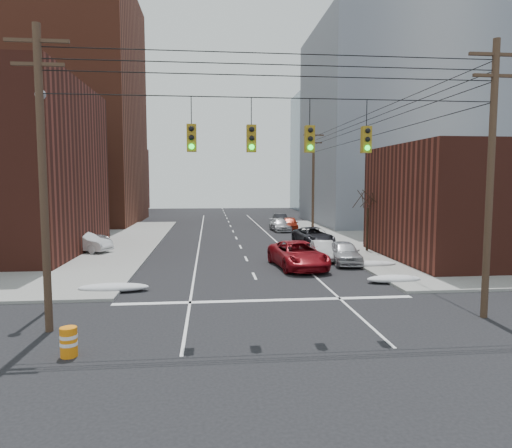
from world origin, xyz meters
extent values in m
plane|color=black|center=(0.00, 0.00, 0.00)|extent=(160.00, 160.00, 0.00)
cube|color=brown|center=(-24.00, 48.00, 15.00)|extent=(24.00, 20.00, 30.00)
cube|color=#4C1F17|center=(-26.00, 74.00, 6.00)|extent=(22.00, 18.00, 12.00)
cube|color=gray|center=(22.00, 44.00, 12.50)|extent=(22.00, 20.00, 25.00)
cube|color=gray|center=(24.00, 70.00, 11.00)|extent=(20.00, 18.00, 22.00)
cube|color=#4C1F17|center=(18.00, 16.00, 4.00)|extent=(16.00, 12.00, 8.00)
cylinder|color=#473323|center=(-8.50, 3.00, 5.50)|extent=(0.28, 0.28, 11.00)
cube|color=#473323|center=(-8.50, 3.00, 10.40)|extent=(2.20, 0.12, 0.12)
cube|color=#473323|center=(-8.50, 3.00, 9.60)|extent=(1.80, 0.12, 0.12)
cylinder|color=#473323|center=(8.50, 3.00, 5.50)|extent=(0.28, 0.28, 11.00)
cube|color=#473323|center=(8.50, 3.00, 10.40)|extent=(2.20, 0.12, 0.12)
cube|color=#473323|center=(8.50, 3.00, 9.60)|extent=(1.80, 0.12, 0.12)
cylinder|color=#473323|center=(8.50, 34.00, 5.50)|extent=(0.28, 0.28, 11.00)
cube|color=#473323|center=(8.50, 34.00, 10.40)|extent=(2.20, 0.12, 0.12)
cube|color=#473323|center=(8.50, 34.00, 9.60)|extent=(1.80, 0.12, 0.12)
cylinder|color=black|center=(0.00, 3.00, 8.60)|extent=(17.00, 0.04, 0.04)
cylinder|color=black|center=(-3.20, 3.00, 8.10)|extent=(0.03, 0.03, 1.00)
cube|color=olive|center=(-3.20, 3.00, 7.10)|extent=(0.35, 0.30, 1.00)
sphere|color=black|center=(-3.20, 2.83, 7.42)|extent=(0.20, 0.20, 0.20)
sphere|color=black|center=(-3.20, 2.83, 7.10)|extent=(0.20, 0.20, 0.20)
sphere|color=#0CE526|center=(-3.20, 2.83, 6.78)|extent=(0.20, 0.20, 0.20)
cylinder|color=black|center=(-1.00, 3.00, 8.10)|extent=(0.03, 0.03, 1.00)
cube|color=olive|center=(-1.00, 3.00, 7.10)|extent=(0.35, 0.30, 1.00)
sphere|color=black|center=(-1.00, 2.83, 7.42)|extent=(0.20, 0.20, 0.20)
sphere|color=black|center=(-1.00, 2.83, 7.10)|extent=(0.20, 0.20, 0.20)
sphere|color=#0CE526|center=(-1.00, 2.83, 6.78)|extent=(0.20, 0.20, 0.20)
cylinder|color=black|center=(1.20, 3.00, 8.10)|extent=(0.03, 0.03, 1.00)
cube|color=olive|center=(1.20, 3.00, 7.10)|extent=(0.35, 0.30, 1.00)
sphere|color=black|center=(1.20, 2.83, 7.42)|extent=(0.20, 0.20, 0.20)
sphere|color=black|center=(1.20, 2.83, 7.10)|extent=(0.20, 0.20, 0.20)
sphere|color=#0CE526|center=(1.20, 2.83, 6.78)|extent=(0.20, 0.20, 0.20)
cylinder|color=black|center=(3.40, 3.00, 8.10)|extent=(0.03, 0.03, 1.00)
cube|color=olive|center=(3.40, 3.00, 7.10)|extent=(0.35, 0.30, 1.00)
sphere|color=black|center=(3.40, 2.83, 7.42)|extent=(0.20, 0.20, 0.20)
sphere|color=black|center=(3.40, 2.83, 7.10)|extent=(0.20, 0.20, 0.20)
sphere|color=#0CE526|center=(3.40, 2.83, 6.78)|extent=(0.20, 0.20, 0.20)
cylinder|color=gray|center=(-9.50, 6.00, 4.50)|extent=(0.18, 0.18, 9.00)
sphere|color=gray|center=(-9.50, 6.00, 9.10)|extent=(0.44, 0.44, 0.44)
cylinder|color=black|center=(9.60, 20.00, 1.75)|extent=(0.20, 0.20, 3.50)
cylinder|color=black|center=(9.98, 20.12, 4.07)|extent=(0.27, 0.82, 1.19)
cylinder|color=black|center=(9.82, 20.57, 4.16)|extent=(1.17, 0.54, 1.38)
cylinder|color=black|center=(9.17, 20.74, 4.19)|extent=(1.44, 1.00, 1.48)
cylinder|color=black|center=(9.20, 20.06, 4.07)|extent=(0.17, 0.84, 1.19)
cylinder|color=black|center=(9.15, 19.58, 4.16)|extent=(0.82, 0.99, 1.40)
cylinder|color=black|center=(9.66, 19.15, 4.19)|extent=(1.74, 0.21, 1.43)
cylinder|color=black|center=(9.93, 19.77, 4.07)|extent=(0.48, 0.73, 1.20)
ellipsoid|color=silver|center=(-7.40, 9.00, 0.21)|extent=(3.50, 1.08, 0.42)
ellipsoid|color=silver|center=(7.40, 9.50, 0.21)|extent=(3.00, 1.08, 0.42)
ellipsoid|color=silver|center=(7.40, 14.00, 0.21)|extent=(4.00, 1.08, 0.42)
imported|color=maroon|center=(3.03, 14.32, 0.84)|extent=(3.44, 6.33, 1.68)
imported|color=#B7B8BC|center=(6.40, 15.40, 0.76)|extent=(2.12, 4.60, 1.53)
imported|color=silver|center=(5.37, 17.01, 0.66)|extent=(1.75, 4.13, 1.32)
imported|color=black|center=(6.40, 24.62, 0.76)|extent=(3.17, 5.72, 1.52)
imported|color=#A7A6AB|center=(5.22, 35.81, 0.67)|extent=(2.17, 4.70, 1.33)
imported|color=maroon|center=(6.40, 36.30, 0.77)|extent=(2.39, 4.70, 1.53)
imported|color=black|center=(6.40, 42.98, 0.68)|extent=(1.48, 4.17, 1.37)
imported|color=silver|center=(-12.16, 21.59, 0.87)|extent=(4.63, 3.21, 1.45)
imported|color=#9D9DA1|center=(-13.11, 23.15, 0.94)|extent=(6.23, 4.48, 1.58)
imported|color=#AEAEB3|center=(-16.47, 27.16, 0.88)|extent=(4.53, 2.45, 1.46)
cylinder|color=orange|center=(-7.03, 0.39, 0.47)|extent=(0.67, 0.67, 0.94)
cylinder|color=white|center=(-7.03, 0.39, 0.66)|extent=(0.68, 0.68, 0.11)
cylinder|color=white|center=(-7.03, 0.39, 0.42)|extent=(0.68, 0.68, 0.11)
camera|label=1|loc=(-2.57, -14.08, 5.52)|focal=32.00mm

